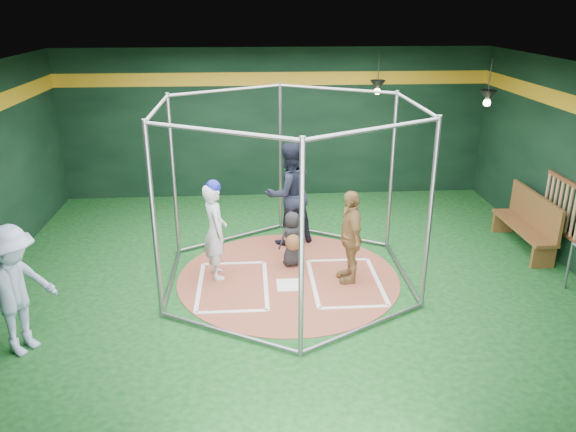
{
  "coord_description": "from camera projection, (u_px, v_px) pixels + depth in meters",
  "views": [
    {
      "loc": [
        -0.61,
        -8.63,
        4.45
      ],
      "look_at": [
        0.0,
        0.1,
        1.1
      ],
      "focal_mm": 35.0,
      "sensor_mm": 36.0,
      "label": 1
    }
  ],
  "objects": [
    {
      "name": "clay_disc",
      "position": [
        288.0,
        277.0,
        9.67
      ],
      "size": [
        3.8,
        3.8,
        0.01
      ],
      "primitive_type": "cylinder",
      "color": "#994C37",
      "rests_on": "ground"
    },
    {
      "name": "batter_box_right",
      "position": [
        345.0,
        282.0,
        9.49
      ],
      "size": [
        1.17,
        1.77,
        0.01
      ],
      "color": "white",
      "rests_on": "clay_disc"
    },
    {
      "name": "pendant_lamp_far",
      "position": [
        488.0,
        96.0,
        10.82
      ],
      "size": [
        0.34,
        0.34,
        0.9
      ],
      "color": "black",
      "rests_on": "room_shell"
    },
    {
      "name": "pendant_lamp_near",
      "position": [
        378.0,
        86.0,
        12.19
      ],
      "size": [
        0.34,
        0.34,
        0.9
      ],
      "color": "black",
      "rests_on": "room_shell"
    },
    {
      "name": "room_shell",
      "position": [
        288.0,
        180.0,
        9.05
      ],
      "size": [
        10.1,
        9.1,
        3.53
      ],
      "color": "#0D3912",
      "rests_on": "ground"
    },
    {
      "name": "batter_figure",
      "position": [
        215.0,
        229.0,
        9.41
      ],
      "size": [
        0.53,
        0.69,
        1.73
      ],
      "color": "silver",
      "rests_on": "clay_disc"
    },
    {
      "name": "batting_cage",
      "position": [
        288.0,
        195.0,
        9.14
      ],
      "size": [
        4.05,
        4.67,
        3.0
      ],
      "color": "gray",
      "rests_on": "ground"
    },
    {
      "name": "bat_rack",
      "position": [
        562.0,
        206.0,
        9.99
      ],
      "size": [
        0.07,
        1.25,
        0.98
      ],
      "color": "brown",
      "rests_on": "room_shell"
    },
    {
      "name": "batter_box_left",
      "position": [
        233.0,
        285.0,
        9.37
      ],
      "size": [
        1.17,
        1.77,
        0.01
      ],
      "color": "white",
      "rests_on": "clay_disc"
    },
    {
      "name": "bystander_blue",
      "position": [
        15.0,
        291.0,
        7.35
      ],
      "size": [
        1.19,
        1.35,
        1.82
      ],
      "primitive_type": "imported",
      "rotation": [
        0.0,
        0.0,
        1.02
      ],
      "color": "#98AAC9",
      "rests_on": "ground"
    },
    {
      "name": "catcher_figure",
      "position": [
        292.0,
        239.0,
        9.93
      ],
      "size": [
        0.58,
        0.64,
        1.0
      ],
      "color": "black",
      "rests_on": "clay_disc"
    },
    {
      "name": "dugout_bench",
      "position": [
        529.0,
        221.0,
        10.63
      ],
      "size": [
        0.44,
        1.89,
        1.1
      ],
      "color": "brown",
      "rests_on": "ground"
    },
    {
      "name": "home_plate",
      "position": [
        290.0,
        285.0,
        9.39
      ],
      "size": [
        0.43,
        0.43,
        0.01
      ],
      "primitive_type": "cube",
      "color": "white",
      "rests_on": "clay_disc"
    },
    {
      "name": "visitor_leopard",
      "position": [
        350.0,
        236.0,
        9.31
      ],
      "size": [
        0.46,
        0.96,
        1.59
      ],
      "primitive_type": "imported",
      "rotation": [
        0.0,
        0.0,
        -1.49
      ],
      "color": "tan",
      "rests_on": "clay_disc"
    },
    {
      "name": "umpire",
      "position": [
        289.0,
        194.0,
        10.73
      ],
      "size": [
        1.19,
        1.07,
        2.0
      ],
      "primitive_type": "imported",
      "rotation": [
        0.0,
        0.0,
        3.54
      ],
      "color": "black",
      "rests_on": "clay_disc"
    }
  ]
}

